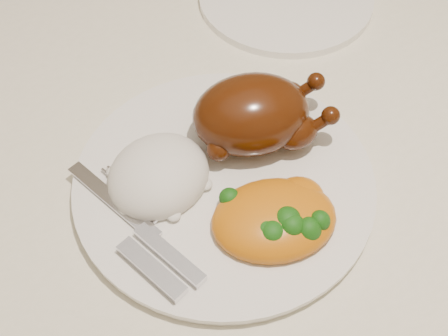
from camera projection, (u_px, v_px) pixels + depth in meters
dining_table at (168, 211)px, 0.76m from camera, size 1.60×0.90×0.76m
tablecloth at (163, 175)px, 0.70m from camera, size 1.73×1.03×0.18m
dinner_plate at (224, 184)px, 0.65m from camera, size 0.40×0.40×0.01m
roast_chicken at (255, 114)px, 0.65m from camera, size 0.16×0.13×0.08m
rice_mound at (159, 176)px, 0.63m from camera, size 0.14×0.13×0.06m
mac_and_cheese at (277, 217)px, 0.60m from camera, size 0.15×0.13×0.05m
cutlery at (147, 240)px, 0.59m from camera, size 0.07×0.19×0.01m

